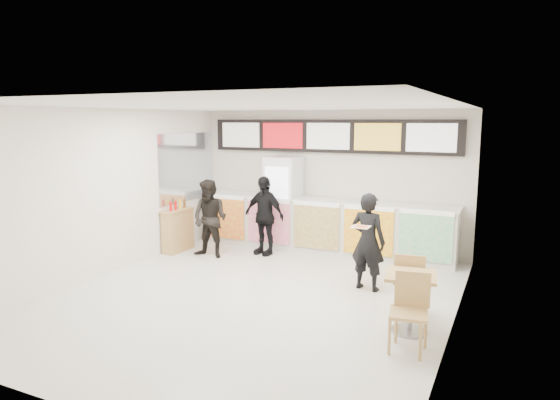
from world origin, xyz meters
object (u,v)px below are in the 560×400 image
Objects in this scene: drinks_fridge at (283,202)px; customer_main at (368,242)px; customer_mid at (264,215)px; condiment_ledge at (178,230)px; service_counter at (322,225)px; customer_left at (210,219)px; cafe_table at (410,292)px.

drinks_fridge reaches higher than customer_main.
customer_mid reaches higher than condiment_ledge.
customer_main is (1.53, -1.95, 0.24)m from service_counter.
customer_main is 1.51× the size of condiment_ledge.
customer_main is at bearing -51.92° from service_counter.
service_counter is 3.48× the size of customer_left.
condiment_ledge is at bearing 149.38° from cafe_table.
service_counter is at bearing -0.99° from drinks_fridge.
service_counter is 3.32× the size of cafe_table.
drinks_fridge is (-0.93, 0.02, 0.43)m from service_counter.
drinks_fridge reaches higher than cafe_table.
service_counter is 1.28m from customer_mid.
customer_main is at bearing -15.38° from customer_mid.
customer_left is at bearing 0.50° from customer_main.
drinks_fridge is 4.85m from cafe_table.
cafe_table is (0.97, -1.42, -0.26)m from customer_main.
service_counter is 4.20m from cafe_table.
service_counter is 3.37× the size of customer_mid.
condiment_ledge is (-1.88, -1.30, -0.54)m from drinks_fridge.
drinks_fridge is 1.25× the size of customer_left.
customer_main is at bearing -8.74° from condiment_ledge.
customer_mid is 4.44m from cafe_table.
customer_main is at bearing -38.59° from drinks_fridge.
drinks_fridge is 2.35m from condiment_ledge.
customer_left is 1.12m from customer_mid.
drinks_fridge is 1.21× the size of customer_mid.
service_counter is at bearing 35.95° from customer_left.
service_counter reaches higher than cafe_table.
cafe_table is at bearing 134.01° from customer_main.
customer_left reaches higher than service_counter.
drinks_fridge is at bearing 34.51° from condiment_ledge.
customer_left is at bearing 146.71° from cafe_table.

